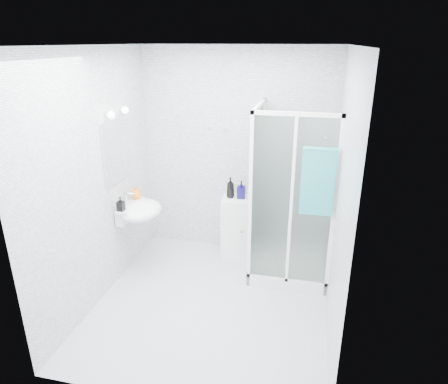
% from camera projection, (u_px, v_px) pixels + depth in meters
% --- Properties ---
extents(room, '(2.40, 2.60, 2.60)m').
position_uv_depth(room, '(211.00, 190.00, 3.82)').
color(room, silver).
rests_on(room, ground).
extents(shower_enclosure, '(0.90, 0.95, 2.00)m').
position_uv_depth(shower_enclosure, '(283.00, 240.00, 4.68)').
color(shower_enclosure, white).
rests_on(shower_enclosure, ground).
extents(wall_basin, '(0.46, 0.56, 0.35)m').
position_uv_depth(wall_basin, '(139.00, 210.00, 4.62)').
color(wall_basin, white).
rests_on(wall_basin, ground).
extents(mirror, '(0.02, 0.60, 0.70)m').
position_uv_depth(mirror, '(117.00, 150.00, 4.41)').
color(mirror, white).
rests_on(mirror, room).
extents(vanity_lights, '(0.10, 0.40, 0.08)m').
position_uv_depth(vanity_lights, '(118.00, 112.00, 4.25)').
color(vanity_lights, silver).
rests_on(vanity_lights, room).
extents(wall_hooks, '(0.23, 0.06, 0.03)m').
position_uv_depth(wall_hooks, '(217.00, 129.00, 4.90)').
color(wall_hooks, silver).
rests_on(wall_hooks, room).
extents(storage_cabinet, '(0.35, 0.37, 0.81)m').
position_uv_depth(storage_cabinet, '(236.00, 228.00, 5.08)').
color(storage_cabinet, white).
rests_on(storage_cabinet, ground).
extents(hand_towel, '(0.33, 0.05, 0.70)m').
position_uv_depth(hand_towel, '(318.00, 180.00, 3.93)').
color(hand_towel, teal).
rests_on(hand_towel, shower_enclosure).
extents(shampoo_bottle_a, '(0.10, 0.10, 0.26)m').
position_uv_depth(shampoo_bottle_a, '(230.00, 188.00, 4.91)').
color(shampoo_bottle_a, black).
rests_on(shampoo_bottle_a, storage_cabinet).
extents(shampoo_bottle_b, '(0.11, 0.11, 0.22)m').
position_uv_depth(shampoo_bottle_b, '(241.00, 190.00, 4.90)').
color(shampoo_bottle_b, '#0E0C49').
rests_on(shampoo_bottle_b, storage_cabinet).
extents(soap_dispenser_orange, '(0.13, 0.13, 0.16)m').
position_uv_depth(soap_dispenser_orange, '(136.00, 193.00, 4.75)').
color(soap_dispenser_orange, orange).
rests_on(soap_dispenser_orange, wall_basin).
extents(soap_dispenser_black, '(0.08, 0.08, 0.16)m').
position_uv_depth(soap_dispenser_black, '(121.00, 204.00, 4.41)').
color(soap_dispenser_black, black).
rests_on(soap_dispenser_black, wall_basin).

